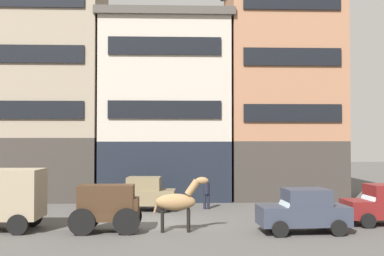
# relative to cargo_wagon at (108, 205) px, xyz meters

# --- Properties ---
(ground_plane) EXTENTS (120.00, 120.00, 0.00)m
(ground_plane) POSITION_rel_cargo_wagon_xyz_m (1.91, 1.57, -1.15)
(ground_plane) COLOR #4C4947
(building_far_left) EXTENTS (8.36, 6.24, 18.15)m
(building_far_left) POSITION_rel_cargo_wagon_xyz_m (-6.03, 11.69, 7.98)
(building_far_left) COLOR #38332D
(building_far_left) RESTS_ON ground_plane
(building_center_left) EXTENTS (8.78, 6.24, 12.14)m
(building_center_left) POSITION_rel_cargo_wagon_xyz_m (2.19, 11.69, 4.96)
(building_center_left) COLOR black
(building_center_left) RESTS_ON ground_plane
(building_center_right) EXTENTS (7.79, 6.24, 14.81)m
(building_center_right) POSITION_rel_cargo_wagon_xyz_m (10.13, 11.69, 6.30)
(building_center_right) COLOR #38332D
(building_center_right) RESTS_ON ground_plane
(cargo_wagon) EXTENTS (2.92, 1.54, 1.98)m
(cargo_wagon) POSITION_rel_cargo_wagon_xyz_m (0.00, 0.00, 0.00)
(cargo_wagon) COLOR #3D2819
(cargo_wagon) RESTS_ON ground_plane
(draft_horse) EXTENTS (2.34, 0.62, 2.30)m
(draft_horse) POSITION_rel_cargo_wagon_xyz_m (2.95, 0.00, 0.12)
(draft_horse) COLOR #937047
(draft_horse) RESTS_ON ground_plane
(sedan_dark) EXTENTS (3.78, 2.02, 1.83)m
(sedan_dark) POSITION_rel_cargo_wagon_xyz_m (8.19, -0.42, -0.23)
(sedan_dark) COLOR #333847
(sedan_dark) RESTS_ON ground_plane
(sedan_parked_curb) EXTENTS (3.79, 2.05, 1.83)m
(sedan_parked_curb) POSITION_rel_cargo_wagon_xyz_m (1.02, 5.98, -0.23)
(sedan_parked_curb) COLOR #7A6B4C
(sedan_parked_curb) RESTS_ON ground_plane
(pedestrian_officer) EXTENTS (0.38, 0.38, 1.79)m
(pedestrian_officer) POSITION_rel_cargo_wagon_xyz_m (4.60, 6.37, -0.17)
(pedestrian_officer) COLOR black
(pedestrian_officer) RESTS_ON ground_plane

